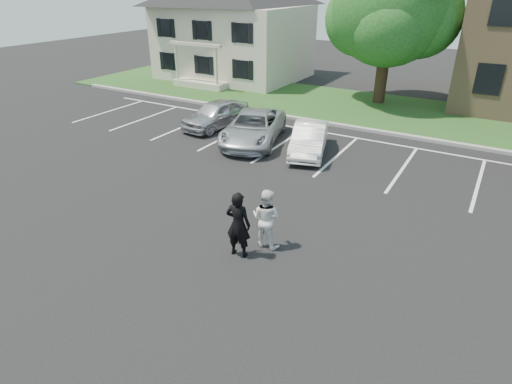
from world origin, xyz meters
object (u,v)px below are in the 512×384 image
man_black_suit (238,225)px  car_white_sedan (309,139)px  house (234,25)px  tree (392,10)px  car_silver_minivan (253,127)px  car_silver_west (216,114)px  man_white_shirt (266,218)px

man_black_suit → car_white_sedan: 8.29m
house → tree: tree is taller
man_black_suit → car_white_sedan: (-1.52, 8.15, -0.31)m
man_black_suit → house: bearing=-65.2°
tree → car_silver_minivan: tree is taller
house → car_silver_minivan: bearing=-53.9°
house → car_silver_west: bearing=-61.5°
tree → house: bearing=170.0°
tree → car_silver_minivan: 11.56m
house → man_white_shirt: size_ratio=5.86×
house → man_white_shirt: bearing=-55.1°
man_black_suit → car_silver_west: bearing=-60.2°
house → man_black_suit: size_ratio=5.36×
house → man_black_suit: (13.29, -20.42, -2.87)m
car_silver_minivan → car_silver_west: bearing=144.6°
tree → man_white_shirt: tree is taller
man_black_suit → car_silver_minivan: 9.27m
man_black_suit → man_white_shirt: man_black_suit is taller
car_silver_west → car_white_sedan: 5.74m
house → man_black_suit: house is taller
man_white_shirt → car_silver_minivan: size_ratio=0.35×
tree → man_white_shirt: (1.60, -17.47, -4.47)m
car_silver_west → car_silver_minivan: size_ratio=0.80×
man_white_shirt → car_silver_minivan: 8.79m
car_silver_minivan → car_white_sedan: car_silver_minivan is taller
house → car_white_sedan: bearing=-46.2°
man_black_suit → car_silver_west: size_ratio=0.47×
car_silver_minivan → car_white_sedan: bearing=-17.0°
man_black_suit → man_white_shirt: 0.91m
tree → car_white_sedan: bearing=-91.9°
man_white_shirt → car_white_sedan: man_white_shirt is taller
house → man_white_shirt: (13.70, -19.61, -2.95)m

